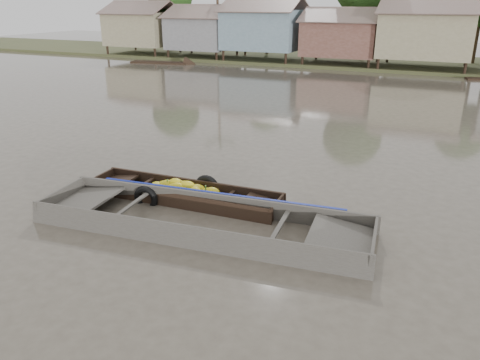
% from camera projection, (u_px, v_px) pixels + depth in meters
% --- Properties ---
extents(ground, '(120.00, 120.00, 0.00)m').
position_uv_depth(ground, '(214.00, 214.00, 11.63)').
color(ground, '#4E473C').
rests_on(ground, ground).
extents(riverbank, '(120.00, 12.47, 10.22)m').
position_uv_depth(riverbank, '(437.00, 27.00, 36.42)').
color(riverbank, '#384723').
rests_on(riverbank, ground).
extents(banana_boat, '(5.40, 1.54, 0.76)m').
position_uv_depth(banana_boat, '(181.00, 194.00, 12.48)').
color(banana_boat, black).
rests_on(banana_boat, ground).
extents(viewer_boat, '(8.06, 2.86, 0.63)m').
position_uv_depth(viewer_boat, '(203.00, 225.00, 10.88)').
color(viewer_boat, '#413D37').
rests_on(viewer_boat, ground).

